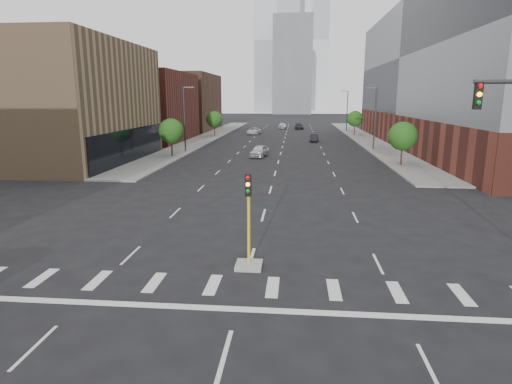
# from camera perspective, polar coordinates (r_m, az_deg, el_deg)

# --- Properties ---
(sidewalk_left_far) EXTENTS (5.00, 92.00, 0.15)m
(sidewalk_left_far) POSITION_cam_1_polar(r_m,az_deg,el_deg) (85.39, -6.31, 7.35)
(sidewalk_left_far) COLOR gray
(sidewalk_left_far) RESTS_ON ground
(sidewalk_right_far) EXTENTS (5.00, 92.00, 0.15)m
(sidewalk_right_far) POSITION_cam_1_polar(r_m,az_deg,el_deg) (84.68, 14.16, 7.01)
(sidewalk_right_far) COLOR gray
(sidewalk_right_far) RESTS_ON ground
(building_left_mid) EXTENTS (20.00, 24.00, 14.00)m
(building_left_mid) POSITION_cam_1_polar(r_m,az_deg,el_deg) (57.49, -26.12, 10.62)
(building_left_mid) COLOR #927452
(building_left_mid) RESTS_ON ground
(building_left_far_a) EXTENTS (20.00, 22.00, 12.00)m
(building_left_far_a) POSITION_cam_1_polar(r_m,az_deg,el_deg) (80.92, -16.44, 10.85)
(building_left_far_a) COLOR brown
(building_left_far_a) RESTS_ON ground
(building_left_far_b) EXTENTS (20.00, 24.00, 13.00)m
(building_left_far_b) POSITION_cam_1_polar(r_m,az_deg,el_deg) (105.55, -11.22, 11.66)
(building_left_far_b) COLOR brown
(building_left_far_b) RESTS_ON ground
(building_right_main) EXTENTS (24.00, 70.00, 22.00)m
(building_right_main) POSITION_cam_1_polar(r_m,az_deg,el_deg) (74.66, 27.70, 13.70)
(building_right_main) COLOR brown
(building_right_main) RESTS_ON ground
(tower_left) EXTENTS (22.00, 22.00, 70.00)m
(tower_left) POSITION_cam_1_polar(r_m,az_deg,el_deg) (231.17, 2.90, 19.29)
(tower_left) COLOR #B2B7BC
(tower_left) RESTS_ON ground
(tower_right) EXTENTS (20.00, 20.00, 80.00)m
(tower_right) POSITION_cam_1_polar(r_m,az_deg,el_deg) (271.39, 7.31, 19.26)
(tower_right) COLOR #B2B7BC
(tower_right) RESTS_ON ground
(tower_mid) EXTENTS (18.00, 18.00, 44.00)m
(tower_mid) POSITION_cam_1_polar(r_m,az_deg,el_deg) (209.83, 4.89, 16.39)
(tower_mid) COLOR slate
(tower_mid) RESTS_ON ground
(median_traffic_signal) EXTENTS (1.20, 1.20, 4.40)m
(median_traffic_signal) POSITION_cam_1_polar(r_m,az_deg,el_deg) (19.58, -0.97, -7.41)
(median_traffic_signal) COLOR #999993
(median_traffic_signal) RESTS_ON ground
(streetlight_right_a) EXTENTS (1.60, 0.22, 9.07)m
(streetlight_right_a) POSITION_cam_1_polar(r_m,az_deg,el_deg) (65.39, 15.52, 9.76)
(streetlight_right_a) COLOR #2D2D30
(streetlight_right_a) RESTS_ON ground
(streetlight_right_b) EXTENTS (1.60, 0.22, 9.07)m
(streetlight_right_b) POSITION_cam_1_polar(r_m,az_deg,el_deg) (100.02, 12.01, 10.74)
(streetlight_right_b) COLOR #2D2D30
(streetlight_right_b) RESTS_ON ground
(streetlight_left) EXTENTS (1.60, 0.22, 9.07)m
(streetlight_left) POSITION_cam_1_polar(r_m,az_deg,el_deg) (61.36, -9.45, 9.89)
(streetlight_left) COLOR #2D2D30
(streetlight_left) RESTS_ON ground
(tree_left_near) EXTENTS (3.20, 3.20, 4.85)m
(tree_left_near) POSITION_cam_1_polar(r_m,az_deg,el_deg) (56.80, -11.25, 7.98)
(tree_left_near) COLOR #382619
(tree_left_near) RESTS_ON ground
(tree_left_far) EXTENTS (3.20, 3.20, 4.85)m
(tree_left_far) POSITION_cam_1_polar(r_m,az_deg,el_deg) (85.94, -5.57, 9.62)
(tree_left_far) COLOR #382619
(tree_left_far) RESTS_ON ground
(tree_right_near) EXTENTS (3.20, 3.20, 4.85)m
(tree_right_near) POSITION_cam_1_polar(r_m,az_deg,el_deg) (50.94, 18.99, 7.05)
(tree_right_near) COLOR #382619
(tree_right_near) RESTS_ON ground
(tree_right_far) EXTENTS (3.20, 3.20, 4.85)m
(tree_right_far) POSITION_cam_1_polar(r_m,az_deg,el_deg) (90.23, 13.06, 9.49)
(tree_right_far) COLOR #382619
(tree_right_far) RESTS_ON ground
(car_near_left) EXTENTS (2.54, 4.72, 1.52)m
(car_near_left) POSITION_cam_1_polar(r_m,az_deg,el_deg) (56.22, 0.45, 5.48)
(car_near_left) COLOR silver
(car_near_left) RESTS_ON ground
(car_mid_right) EXTENTS (1.52, 4.20, 1.38)m
(car_mid_right) POSITION_cam_1_polar(r_m,az_deg,el_deg) (76.57, 7.75, 7.19)
(car_mid_right) COLOR black
(car_mid_right) RESTS_ON ground
(car_far_left) EXTENTS (3.01, 5.19, 1.36)m
(car_far_left) POSITION_cam_1_polar(r_m,az_deg,el_deg) (91.30, -0.27, 8.14)
(car_far_left) COLOR silver
(car_far_left) RESTS_ON ground
(car_deep_right) EXTENTS (2.31, 4.84, 1.36)m
(car_deep_right) POSITION_cam_1_polar(r_m,az_deg,el_deg) (106.29, 5.74, 8.69)
(car_deep_right) COLOR black
(car_deep_right) RESTS_ON ground
(car_distant) EXTENTS (1.93, 4.52, 1.52)m
(car_distant) POSITION_cam_1_polar(r_m,az_deg,el_deg) (107.51, 3.54, 8.82)
(car_distant) COLOR silver
(car_distant) RESTS_ON ground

